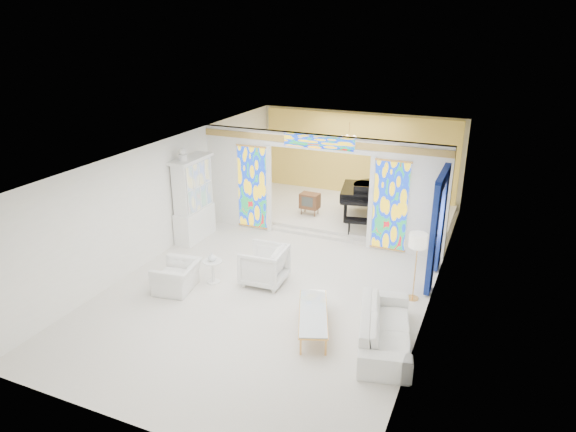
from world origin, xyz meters
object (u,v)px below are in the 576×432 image
at_px(sofa, 385,328).
at_px(coffee_table, 313,313).
at_px(tv_console, 310,201).
at_px(china_cabinet, 193,200).
at_px(grand_piano, 371,192).
at_px(armchair_right, 264,265).
at_px(armchair_left, 177,277).

relative_size(sofa, coffee_table, 1.28).
distance_m(sofa, coffee_table, 1.44).
height_order(coffee_table, tv_console, tv_console).
relative_size(china_cabinet, sofa, 1.12).
xyz_separation_m(grand_piano, tv_console, (-1.75, -0.67, -0.31)).
bearing_deg(china_cabinet, armchair_right, -28.72).
distance_m(coffee_table, tv_console, 6.13).
distance_m(china_cabinet, armchair_right, 3.45).
bearing_deg(coffee_table, sofa, 3.23).
distance_m(sofa, grand_piano, 6.60).
bearing_deg(grand_piano, armchair_right, -115.46).
bearing_deg(china_cabinet, armchair_left, -65.11).
relative_size(armchair_right, tv_console, 1.48).
xyz_separation_m(china_cabinet, sofa, (6.17, -2.95, -0.81)).
xyz_separation_m(armchair_right, coffee_table, (1.77, -1.41, -0.08)).
xyz_separation_m(armchair_right, sofa, (3.21, -1.33, -0.10)).
bearing_deg(china_cabinet, sofa, -25.55).
distance_m(china_cabinet, coffee_table, 5.67).
xyz_separation_m(china_cabinet, grand_piano, (4.21, 3.33, -0.24)).
height_order(china_cabinet, grand_piano, china_cabinet).
height_order(armchair_right, sofa, armchair_right).
height_order(armchair_left, armchair_right, armchair_right).
height_order(coffee_table, grand_piano, grand_piano).
distance_m(armchair_left, tv_console, 5.53).
xyz_separation_m(armchair_left, tv_console, (1.20, 5.39, 0.29)).
bearing_deg(tv_console, coffee_table, -65.25).
bearing_deg(armchair_right, coffee_table, 48.49).
xyz_separation_m(coffee_table, grand_piano, (-0.51, 6.36, 0.56)).
bearing_deg(armchair_left, armchair_right, 113.79).
xyz_separation_m(armchair_right, grand_piano, (1.26, 4.95, 0.48)).
height_order(china_cabinet, coffee_table, china_cabinet).
height_order(china_cabinet, sofa, china_cabinet).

